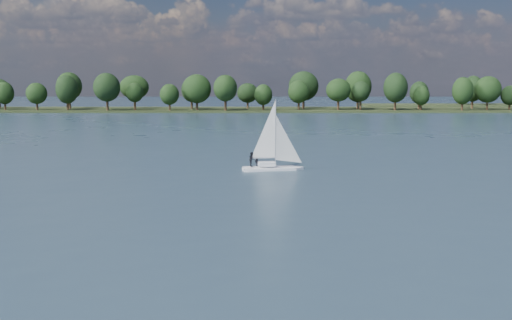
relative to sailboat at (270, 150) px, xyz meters
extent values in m
plane|color=#233342|center=(1.04, 53.47, -2.76)|extent=(700.00, 700.00, 0.00)
cube|color=black|center=(1.04, 165.47, -2.76)|extent=(660.00, 40.00, 1.50)
cube|color=white|center=(0.11, 0.00, -2.76)|extent=(7.77, 3.52, 0.88)
cube|color=white|center=(0.11, 0.00, -1.87)|extent=(2.42, 1.73, 0.55)
cylinder|color=#B4B4BB|center=(0.11, 0.00, 2.27)|extent=(0.13, 0.13, 8.83)
imported|color=black|center=(-1.71, 0.19, -1.25)|extent=(0.59, 0.77, 1.90)
imported|color=black|center=(-2.37, -0.07, -1.25)|extent=(0.81, 0.99, 1.90)
camera|label=1|loc=(-1.75, -74.93, 8.80)|focal=40.00mm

